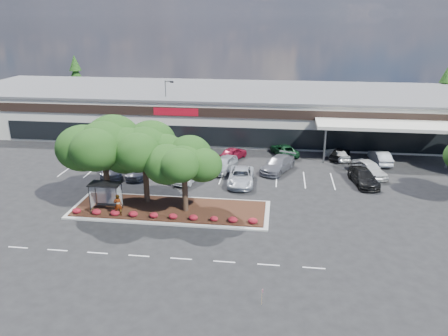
# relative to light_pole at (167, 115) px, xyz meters

# --- Properties ---
(ground) EXTENTS (160.00, 160.00, 0.00)m
(ground) POSITION_rel_light_pole_xyz_m (7.91, -26.69, -3.72)
(ground) COLOR black
(ground) RESTS_ON ground
(retail_store) EXTENTS (80.40, 25.20, 6.25)m
(retail_store) POSITION_rel_light_pole_xyz_m (7.98, 7.22, -0.57)
(retail_store) COLOR beige
(retail_store) RESTS_ON ground
(landscape_island) EXTENTS (18.00, 6.00, 0.26)m
(landscape_island) POSITION_rel_light_pole_xyz_m (5.91, -22.69, -3.60)
(landscape_island) COLOR #A8A8A3
(landscape_island) RESTS_ON ground
(lane_markings) EXTENTS (33.12, 20.06, 0.01)m
(lane_markings) POSITION_rel_light_pole_xyz_m (7.77, -16.27, -3.71)
(lane_markings) COLOR silver
(lane_markings) RESTS_ON ground
(shrub_row) EXTENTS (17.00, 0.80, 0.50)m
(shrub_row) POSITION_rel_light_pole_xyz_m (5.91, -24.79, -3.21)
(shrub_row) COLOR maroon
(shrub_row) RESTS_ON landscape_island
(bus_shelter) EXTENTS (2.75, 1.55, 2.59)m
(bus_shelter) POSITION_rel_light_pole_xyz_m (0.41, -23.74, -1.41)
(bus_shelter) COLOR black
(bus_shelter) RESTS_ON landscape_island
(island_tree_west) EXTENTS (7.20, 7.20, 7.89)m
(island_tree_west) POSITION_rel_light_pole_xyz_m (-0.09, -22.19, 0.49)
(island_tree_west) COLOR #123E0F
(island_tree_west) RESTS_ON landscape_island
(island_tree_mid) EXTENTS (6.60, 6.60, 7.32)m
(island_tree_mid) POSITION_rel_light_pole_xyz_m (3.41, -21.49, 0.20)
(island_tree_mid) COLOR #123E0F
(island_tree_mid) RESTS_ON landscape_island
(island_tree_east) EXTENTS (5.80, 5.80, 6.50)m
(island_tree_east) POSITION_rel_light_pole_xyz_m (7.41, -22.99, -0.21)
(island_tree_east) COLOR #123E0F
(island_tree_east) RESTS_ON landscape_island
(conifer_north_west) EXTENTS (4.40, 4.40, 10.00)m
(conifer_north_west) POSITION_rel_light_pole_xyz_m (-22.09, 19.31, 1.28)
(conifer_north_west) COLOR #123E0F
(conifer_north_west) RESTS_ON ground
(conifer_north_east) EXTENTS (3.96, 3.96, 9.00)m
(conifer_north_east) POSITION_rel_light_pole_xyz_m (41.91, 17.31, 0.78)
(conifer_north_east) COLOR #123E0F
(conifer_north_east) RESTS_ON ground
(person_waiting) EXTENTS (0.81, 0.64, 1.95)m
(person_waiting) POSITION_rel_light_pole_xyz_m (1.79, -24.70, -2.49)
(person_waiting) COLOR #594C47
(person_waiting) RESTS_ON landscape_island
(light_pole) EXTENTS (1.43, 0.65, 8.48)m
(light_pole) POSITION_rel_light_pole_xyz_m (0.00, 0.00, 0.00)
(light_pole) COLOR #A8A8A3
(light_pole) RESTS_ON ground
(survey_stake) EXTENTS (0.07, 0.14, 1.09)m
(survey_stake) POSITION_rel_light_pole_xyz_m (14.85, -35.28, -3.02)
(survey_stake) COLOR tan
(survey_stake) RESTS_ON ground
(car_0) EXTENTS (4.39, 6.23, 1.68)m
(car_0) POSITION_rel_light_pole_xyz_m (-2.97, -14.29, -2.88)
(car_0) COLOR #53545B
(car_0) RESTS_ON ground
(car_1) EXTENTS (3.11, 5.00, 1.35)m
(car_1) POSITION_rel_light_pole_xyz_m (-0.16, -14.44, -3.04)
(car_1) COLOR #595961
(car_1) RESTS_ON ground
(car_2) EXTENTS (2.86, 6.10, 1.69)m
(car_2) POSITION_rel_light_pole_xyz_m (4.73, -13.50, -2.88)
(car_2) COLOR black
(car_2) RESTS_ON ground
(car_3) EXTENTS (2.95, 5.20, 1.62)m
(car_3) POSITION_rel_light_pole_xyz_m (6.15, -15.12, -2.91)
(car_3) COLOR #999FA4
(car_3) RESTS_ON ground
(car_4) EXTENTS (3.27, 5.30, 1.69)m
(car_4) POSITION_rel_light_pole_xyz_m (9.37, -11.56, -2.88)
(car_4) COLOR #A7ACB2
(car_4) RESTS_ON ground
(car_5) EXTENTS (2.86, 5.83, 1.59)m
(car_5) POSITION_rel_light_pole_xyz_m (11.70, -15.24, -2.92)
(car_5) COLOR silver
(car_5) RESTS_ON ground
(car_6) EXTENTS (4.52, 6.21, 1.67)m
(car_6) POSITION_rel_light_pole_xyz_m (15.48, -10.78, -2.89)
(car_6) COLOR slate
(car_6) RESTS_ON ground
(car_7) EXTENTS (3.04, 5.67, 1.56)m
(car_7) POSITION_rel_light_pole_xyz_m (24.46, -13.70, -2.94)
(car_7) COLOR black
(car_7) RESTS_ON ground
(car_8) EXTENTS (3.76, 5.42, 1.71)m
(car_8) POSITION_rel_light_pole_xyz_m (25.52, -11.09, -2.86)
(car_8) COLOR silver
(car_8) RESTS_ON ground
(car_9) EXTENTS (3.10, 5.49, 1.45)m
(car_9) POSITION_rel_light_pole_xyz_m (-2.15, -4.69, -3.00)
(car_9) COLOR #7D1600
(car_9) RESTS_ON ground
(car_10) EXTENTS (2.76, 4.43, 1.41)m
(car_10) POSITION_rel_light_pole_xyz_m (1.04, -7.14, -3.02)
(car_10) COLOR silver
(car_10) RESTS_ON ground
(car_11) EXTENTS (3.72, 5.74, 1.55)m
(car_11) POSITION_rel_light_pole_xyz_m (2.39, -9.04, -2.95)
(car_11) COLOR #8B0306
(car_11) RESTS_ON ground
(car_12) EXTENTS (2.49, 5.58, 1.59)m
(car_12) POSITION_rel_light_pole_xyz_m (4.96, -7.69, -2.92)
(car_12) COLOR #535258
(car_12) RESTS_ON ground
(car_13) EXTENTS (3.56, 4.91, 1.55)m
(car_13) POSITION_rel_light_pole_xyz_m (9.96, -7.21, -2.94)
(car_13) COLOR maroon
(car_13) RESTS_ON ground
(car_14) EXTENTS (4.08, 5.47, 1.38)m
(car_14) POSITION_rel_light_pole_xyz_m (16.20, -4.66, -3.03)
(car_14) COLOR #144122
(car_14) RESTS_ON ground
(car_15) EXTENTS (3.26, 4.58, 1.45)m
(car_15) POSITION_rel_light_pole_xyz_m (23.03, -5.34, -3.00)
(car_15) COLOR black
(car_15) RESTS_ON ground
(car_16) EXTENTS (3.20, 4.49, 1.42)m
(car_16) POSITION_rel_light_pole_xyz_m (22.63, -5.55, -3.01)
(car_16) COLOR white
(car_16) RESTS_ON ground
(car_17) EXTENTS (2.14, 4.93, 1.58)m
(car_17) POSITION_rel_light_pole_xyz_m (27.59, -6.56, -2.93)
(car_17) COLOR #9FA4A9
(car_17) RESTS_ON ground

